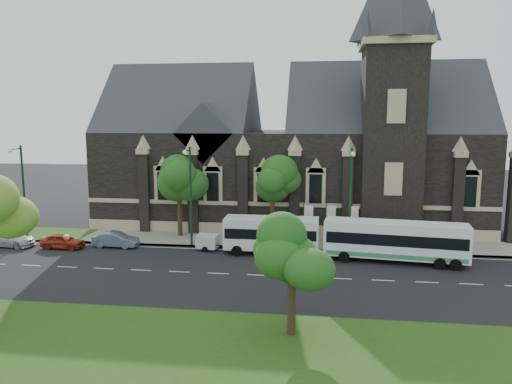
% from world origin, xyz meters
% --- Properties ---
extents(ground, '(160.00, 160.00, 0.00)m').
position_xyz_m(ground, '(0.00, 0.00, 0.00)').
color(ground, black).
rests_on(ground, ground).
extents(sidewalk, '(80.00, 5.00, 0.15)m').
position_xyz_m(sidewalk, '(0.00, 9.50, 0.07)').
color(sidewalk, gray).
rests_on(sidewalk, ground).
extents(museum, '(40.00, 17.70, 29.90)m').
position_xyz_m(museum, '(5.12, 18.78, 8.17)').
color(museum, black).
rests_on(museum, ground).
extents(tree_park_east, '(3.40, 3.40, 6.28)m').
position_xyz_m(tree_park_east, '(6.18, -9.32, 4.62)').
color(tree_park_east, black).
rests_on(tree_park_east, ground).
extents(tree_walk_right, '(4.08, 4.08, 7.80)m').
position_xyz_m(tree_walk_right, '(3.21, 10.71, 5.82)').
color(tree_walk_right, black).
rests_on(tree_walk_right, ground).
extents(tree_walk_left, '(3.91, 3.91, 7.64)m').
position_xyz_m(tree_walk_left, '(-5.80, 10.70, 5.73)').
color(tree_walk_left, black).
rests_on(tree_walk_left, ground).
extents(street_lamp_near, '(0.36, 1.88, 9.00)m').
position_xyz_m(street_lamp_near, '(10.00, 7.09, 5.11)').
color(street_lamp_near, '#16311D').
rests_on(street_lamp_near, ground).
extents(street_lamp_mid, '(0.36, 1.88, 9.00)m').
position_xyz_m(street_lamp_mid, '(-4.00, 7.09, 5.11)').
color(street_lamp_mid, '#16311D').
rests_on(street_lamp_mid, ground).
extents(street_lamp_far, '(0.36, 1.88, 9.00)m').
position_xyz_m(street_lamp_far, '(-20.00, 7.09, 5.11)').
color(street_lamp_far, '#16311D').
rests_on(street_lamp_far, ground).
extents(banner_flag_left, '(0.90, 0.10, 4.00)m').
position_xyz_m(banner_flag_left, '(6.29, 9.00, 2.38)').
color(banner_flag_left, '#16311D').
rests_on(banner_flag_left, ground).
extents(banner_flag_center, '(0.90, 0.10, 4.00)m').
position_xyz_m(banner_flag_center, '(8.29, 9.00, 2.38)').
color(banner_flag_center, '#16311D').
rests_on(banner_flag_center, ground).
extents(banner_flag_right, '(0.90, 0.10, 4.00)m').
position_xyz_m(banner_flag_right, '(10.29, 9.00, 2.38)').
color(banner_flag_right, '#16311D').
rests_on(banner_flag_right, ground).
extents(tour_coach, '(11.36, 3.73, 3.26)m').
position_xyz_m(tour_coach, '(13.46, 4.76, 1.78)').
color(tour_coach, white).
rests_on(tour_coach, ground).
extents(shuttle_bus, '(7.97, 2.79, 3.07)m').
position_xyz_m(shuttle_bus, '(3.39, 5.96, 1.77)').
color(shuttle_bus, white).
rests_on(shuttle_bus, ground).
extents(box_trailer, '(2.64, 1.56, 1.38)m').
position_xyz_m(box_trailer, '(-2.26, 6.20, 0.78)').
color(box_trailer, silver).
rests_on(box_trailer, ground).
extents(sedan, '(4.14, 1.57, 1.35)m').
position_xyz_m(sedan, '(-10.68, 6.16, 0.67)').
color(sedan, slate).
rests_on(sedan, ground).
extents(car_far_red, '(3.95, 1.72, 1.33)m').
position_xyz_m(car_far_red, '(-15.17, 5.09, 0.66)').
color(car_far_red, maroon).
rests_on(car_far_red, ground).
extents(car_far_white, '(4.91, 2.19, 1.40)m').
position_xyz_m(car_far_white, '(-20.43, 5.16, 0.70)').
color(car_far_white, silver).
rests_on(car_far_white, ground).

